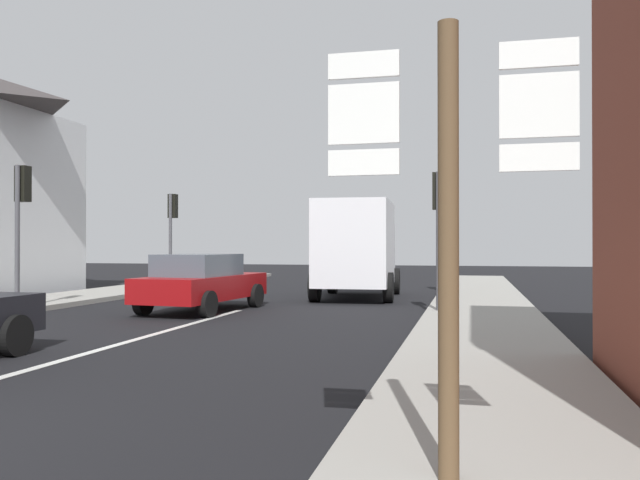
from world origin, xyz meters
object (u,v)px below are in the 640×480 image
at_px(sedan_far, 202,282).
at_px(delivery_truck, 357,247).
at_px(traffic_light_far_left, 172,219).
at_px(route_sign_post, 448,214).
at_px(traffic_light_near_right, 439,209).
at_px(traffic_light_near_left, 21,204).
at_px(traffic_light_far_right, 449,220).

relative_size(sedan_far, delivery_truck, 0.85).
bearing_deg(traffic_light_far_left, sedan_far, -58.65).
relative_size(sedan_far, route_sign_post, 1.36).
xyz_separation_m(delivery_truck, route_sign_post, (3.40, -15.92, 0.26)).
xyz_separation_m(traffic_light_near_right, traffic_light_near_left, (-10.21, -1.82, 0.17)).
bearing_deg(sedan_far, traffic_light_near_left, -161.20).
distance_m(delivery_truck, route_sign_post, 16.28).
bearing_deg(delivery_truck, traffic_light_far_left, 164.61).
relative_size(route_sign_post, traffic_light_far_left, 0.88).
bearing_deg(delivery_truck, traffic_light_near_right, -58.26).
relative_size(route_sign_post, traffic_light_near_left, 0.87).
height_order(route_sign_post, traffic_light_far_right, traffic_light_far_right).
distance_m(sedan_far, traffic_light_near_left, 4.88).
height_order(traffic_light_near_right, traffic_light_near_left, traffic_light_near_left).
distance_m(route_sign_post, traffic_light_far_right, 18.44).
bearing_deg(traffic_light_far_left, traffic_light_near_left, -90.00).
bearing_deg(traffic_light_near_right, sedan_far, -176.34).
bearing_deg(traffic_light_near_left, traffic_light_far_right, 40.82).
height_order(delivery_truck, traffic_light_far_right, traffic_light_far_right).
height_order(delivery_truck, traffic_light_near_right, traffic_light_near_right).
bearing_deg(traffic_light_near_right, route_sign_post, -86.94).
height_order(delivery_truck, route_sign_post, route_sign_post).
bearing_deg(sedan_far, traffic_light_far_left, 121.35).
relative_size(delivery_truck, traffic_light_near_left, 1.38).
bearing_deg(sedan_far, traffic_light_far_right, 50.95).
distance_m(delivery_truck, traffic_light_far_left, 7.77).
relative_size(delivery_truck, traffic_light_far_right, 1.46).
xyz_separation_m(route_sign_post, traffic_light_near_right, (-0.61, 11.42, 0.65)).
bearing_deg(traffic_light_far_left, traffic_light_far_right, 2.54).
relative_size(sedan_far, traffic_light_near_right, 1.26).
bearing_deg(delivery_truck, traffic_light_far_right, 41.86).
relative_size(traffic_light_far_left, traffic_light_near_left, 0.98).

